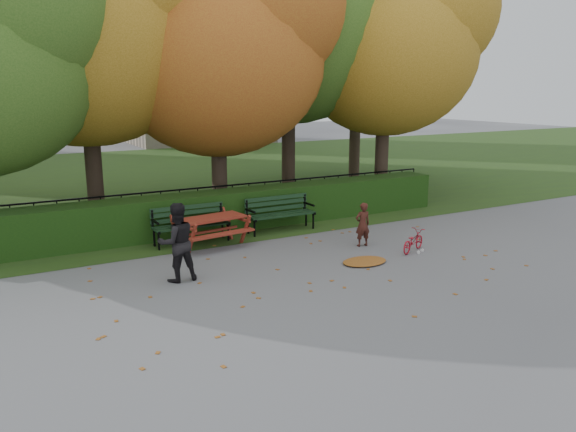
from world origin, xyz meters
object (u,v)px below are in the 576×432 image
tree_c (231,41)px  tree_e (399,40)px  picnic_table (210,224)px  tree_g (368,42)px  tree_d (303,10)px  child (363,224)px  adult (177,242)px  bicycle (413,241)px  bench_left (190,221)px  tree_b (99,15)px  bench_right (279,211)px

tree_c → tree_e: size_ratio=0.98×
tree_c → picnic_table: 5.42m
tree_c → tree_g: 8.43m
tree_d → tree_e: (2.64, -1.46, -0.90)m
child → adult: (-4.51, -0.24, 0.24)m
tree_d → picnic_table: 8.34m
tree_c → picnic_table: bearing=-123.4°
tree_e → bicycle: (-3.73, -5.22, -4.84)m
picnic_table → child: 3.52m
adult → picnic_table: bearing=-127.7°
tree_d → bicycle: 8.87m
picnic_table → bicycle: 4.63m
tree_e → bench_left: size_ratio=4.53×
tree_b → bench_left: bearing=-69.4°
tree_d → bench_right: (-2.78, -3.53, -5.46)m
adult → bicycle: size_ratio=1.62×
tree_e → bench_left: bearing=-165.2°
tree_d → bicycle: size_ratio=10.27×
tree_c → bench_right: bearing=-83.3°
bicycle → tree_b: bearing=16.7°
tree_c → tree_e: tree_e is taller
tree_b → picnic_table: size_ratio=4.98×
bicycle → bench_left: bearing=28.9°
tree_e → adult: tree_e is taller
tree_e → tree_g: bearing=65.6°
tree_b → adult: size_ratio=5.82×
tree_g → child: size_ratio=8.31×
tree_c → adult: 7.04m
child → bicycle: child is taller
tree_c → bench_left: size_ratio=4.44×
bench_left → bench_right: bearing=0.0°
tree_g → tree_d: bearing=-150.4°
bench_right → adult: (-3.53, -2.47, 0.24)m
tree_g → tree_c: bearing=-153.1°
tree_d → bench_left: tree_d is taller
tree_d → bench_right: bearing=-128.2°
tree_d → bench_left: (-5.18, -3.53, -5.46)m
tree_b → tree_g: tree_b is taller
tree_g → tree_e: bearing=-114.4°
bench_left → adult: bearing=-114.6°
tree_c → bicycle: (1.96, -5.42, -4.58)m
bench_left → picnic_table: (0.31, -0.50, 0.01)m
tree_b → tree_g: size_ratio=1.03×
tree_g → bench_right: bearing=-140.0°
tree_b → adult: 7.21m
tree_b → tree_d: size_ratio=0.92×
child → tree_g: bearing=-120.9°
bicycle → tree_e: bearing=-59.0°
bench_right → tree_e: bearing=20.9°
adult → tree_d: bearing=-137.9°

